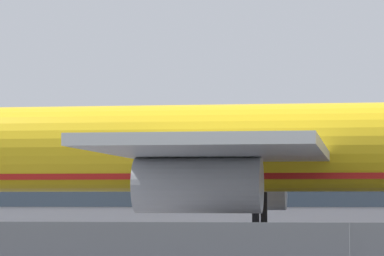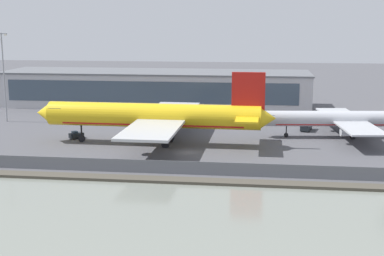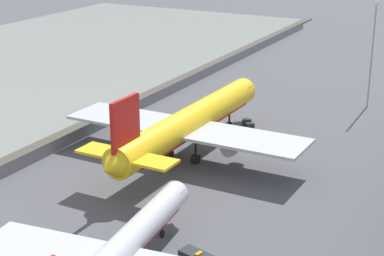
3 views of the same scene
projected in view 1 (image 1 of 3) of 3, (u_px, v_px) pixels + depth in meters
perimeter_fence at (350, 254)px, 43.34m from camera, size 280.00×0.10×2.41m
cargo_jet_yellow at (217, 152)px, 67.04m from camera, size 53.01×44.94×16.18m
terminal_building at (177, 179)px, 121.19m from camera, size 96.10×22.47×11.06m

